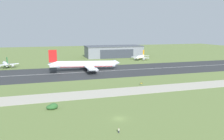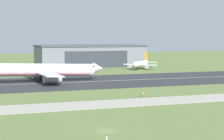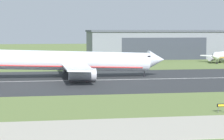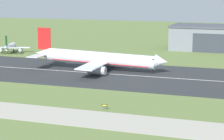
# 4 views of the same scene
# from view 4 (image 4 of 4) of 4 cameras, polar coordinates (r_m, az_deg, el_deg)

# --- Properties ---
(ground_plane) EXTENTS (705.09, 705.09, 0.00)m
(ground_plane) POSITION_cam_4_polar(r_m,az_deg,el_deg) (142.27, -11.38, -3.71)
(ground_plane) COLOR olive
(runway_strip) EXTENTS (465.09, 55.19, 0.06)m
(runway_strip) POSITION_cam_4_polar(r_m,az_deg,el_deg) (184.16, -3.79, -0.30)
(runway_strip) COLOR #2B2D30
(runway_strip) RESTS_ON ground_plane
(runway_centreline) EXTENTS (418.58, 0.70, 0.01)m
(runway_centreline) POSITION_cam_4_polar(r_m,az_deg,el_deg) (184.15, -3.79, -0.29)
(runway_centreline) COLOR silver
(runway_centreline) RESTS_ON runway_strip
(taxiway_road) EXTENTS (348.82, 15.06, 0.05)m
(taxiway_road) POSITION_cam_4_polar(r_m,az_deg,el_deg) (131.28, -14.36, -5.01)
(taxiway_road) COLOR #A8A393
(taxiway_road) RESTS_ON ground_plane
(airplane_landing) EXTENTS (60.17, 45.70, 17.82)m
(airplane_landing) POSITION_cam_4_polar(r_m,az_deg,el_deg) (186.83, -1.64, 1.46)
(airplane_landing) COLOR silver
(airplane_landing) RESTS_ON ground_plane
(airplane_parked_centre) EXTENTS (21.17, 21.92, 10.34)m
(airplane_parked_centre) POSITION_cam_4_polar(r_m,az_deg,el_deg) (246.68, -13.14, 2.96)
(airplane_parked_centre) COLOR silver
(airplane_parked_centre) RESTS_ON ground_plane
(runway_sign) EXTENTS (1.65, 0.13, 1.61)m
(runway_sign) POSITION_cam_4_polar(r_m,az_deg,el_deg) (126.68, -0.98, -4.69)
(runway_sign) COLOR #4C4C51
(runway_sign) RESTS_ON ground_plane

